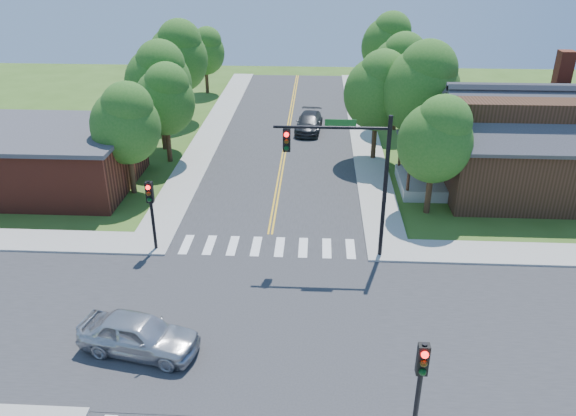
# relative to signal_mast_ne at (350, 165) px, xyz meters

# --- Properties ---
(ground) EXTENTS (100.00, 100.00, 0.00)m
(ground) POSITION_rel_signal_mast_ne_xyz_m (-3.91, -5.59, -4.85)
(ground) COLOR #38591B
(ground) RESTS_ON ground
(road_ns) EXTENTS (10.00, 90.00, 0.04)m
(road_ns) POSITION_rel_signal_mast_ne_xyz_m (-3.91, -5.59, -4.83)
(road_ns) COLOR #2D2D30
(road_ns) RESTS_ON ground
(road_ew) EXTENTS (90.00, 10.00, 0.04)m
(road_ew) POSITION_rel_signal_mast_ne_xyz_m (-3.91, -5.59, -4.83)
(road_ew) COLOR #2D2D30
(road_ew) RESTS_ON ground
(intersection_patch) EXTENTS (10.20, 10.20, 0.06)m
(intersection_patch) POSITION_rel_signal_mast_ne_xyz_m (-3.91, -5.59, -4.85)
(intersection_patch) COLOR #2D2D30
(intersection_patch) RESTS_ON ground
(sidewalk_ne) EXTENTS (40.00, 40.00, 0.14)m
(sidewalk_ne) POSITION_rel_signal_mast_ne_xyz_m (11.90, 10.23, -4.78)
(sidewalk_ne) COLOR #9E9B93
(sidewalk_ne) RESTS_ON ground
(sidewalk_nw) EXTENTS (40.00, 40.00, 0.14)m
(sidewalk_nw) POSITION_rel_signal_mast_ne_xyz_m (-19.73, 10.23, -4.78)
(sidewalk_nw) COLOR #9E9B93
(sidewalk_nw) RESTS_ON ground
(crosswalk_north) EXTENTS (8.85, 2.00, 0.01)m
(crosswalk_north) POSITION_rel_signal_mast_ne_xyz_m (-3.91, 0.61, -4.80)
(crosswalk_north) COLOR white
(crosswalk_north) RESTS_ON ground
(centerline) EXTENTS (0.30, 90.00, 0.01)m
(centerline) POSITION_rel_signal_mast_ne_xyz_m (-3.91, -5.59, -4.80)
(centerline) COLOR yellow
(centerline) RESTS_ON ground
(signal_mast_ne) EXTENTS (5.30, 0.42, 7.20)m
(signal_mast_ne) POSITION_rel_signal_mast_ne_xyz_m (0.00, 0.00, 0.00)
(signal_mast_ne) COLOR black
(signal_mast_ne) RESTS_ON ground
(signal_pole_se) EXTENTS (0.34, 0.42, 3.80)m
(signal_pole_se) POSITION_rel_signal_mast_ne_xyz_m (1.69, -11.21, -2.19)
(signal_pole_se) COLOR black
(signal_pole_se) RESTS_ON ground
(signal_pole_nw) EXTENTS (0.34, 0.42, 3.80)m
(signal_pole_nw) POSITION_rel_signal_mast_ne_xyz_m (-9.51, -0.01, -2.19)
(signal_pole_nw) COLOR black
(signal_pole_nw) RESTS_ON ground
(house_ne) EXTENTS (13.05, 8.80, 7.11)m
(house_ne) POSITION_rel_signal_mast_ne_xyz_m (11.19, 8.65, -1.52)
(house_ne) COLOR black
(house_ne) RESTS_ON ground
(building_nw) EXTENTS (10.40, 8.40, 3.73)m
(building_nw) POSITION_rel_signal_mast_ne_xyz_m (-18.11, 7.61, -2.97)
(building_nw) COLOR maroon
(building_nw) RESTS_ON ground
(tree_e_a) EXTENTS (4.06, 3.86, 6.91)m
(tree_e_a) POSITION_rel_signal_mast_ne_xyz_m (4.92, 5.06, -0.33)
(tree_e_a) COLOR #382314
(tree_e_a) RESTS_ON ground
(tree_e_b) EXTENTS (5.06, 4.81, 8.60)m
(tree_e_b) POSITION_rel_signal_mast_ne_xyz_m (5.12, 11.98, 0.79)
(tree_e_b) COLOR #382314
(tree_e_b) RESTS_ON ground
(tree_e_c) EXTENTS (4.59, 4.36, 7.81)m
(tree_e_c) POSITION_rel_signal_mast_ne_xyz_m (4.80, 20.31, 0.26)
(tree_e_c) COLOR #382314
(tree_e_c) RESTS_ON ground
(tree_e_d) EXTENTS (4.83, 4.58, 8.20)m
(tree_e_d) POSITION_rel_signal_mast_ne_xyz_m (4.88, 29.79, 0.52)
(tree_e_d) COLOR #382314
(tree_e_d) RESTS_ON ground
(tree_w_a) EXTENTS (4.09, 3.88, 6.95)m
(tree_w_a) POSITION_rel_signal_mast_ne_xyz_m (-12.68, 6.88, -0.30)
(tree_w_a) COLOR #382314
(tree_w_a) RESTS_ON ground
(tree_w_b) EXTENTS (4.70, 4.46, 7.99)m
(tree_w_b) POSITION_rel_signal_mast_ne_xyz_m (-12.75, 14.76, 0.38)
(tree_w_b) COLOR #382314
(tree_w_b) RESTS_ON ground
(tree_w_c) EXTENTS (4.94, 4.69, 8.39)m
(tree_w_c) POSITION_rel_signal_mast_ne_xyz_m (-13.07, 22.16, 0.65)
(tree_w_c) COLOR #382314
(tree_w_c) RESTS_ON ground
(tree_w_d) EXTENTS (3.83, 3.64, 6.51)m
(tree_w_d) POSITION_rel_signal_mast_ne_xyz_m (-12.59, 31.23, -0.59)
(tree_w_d) COLOR #382314
(tree_w_d) RESTS_ON ground
(tree_house) EXTENTS (4.54, 4.31, 7.72)m
(tree_house) POSITION_rel_signal_mast_ne_xyz_m (2.53, 13.42, 0.20)
(tree_house) COLOR #382314
(tree_house) RESTS_ON ground
(tree_bldg) EXTENTS (4.10, 3.89, 6.96)m
(tree_bldg) POSITION_rel_signal_mast_ne_xyz_m (-11.75, 12.28, -0.29)
(tree_bldg) COLOR #382314
(tree_bldg) RESTS_ON ground
(car_silver) EXTENTS (3.66, 5.32, 1.57)m
(car_silver) POSITION_rel_signal_mast_ne_xyz_m (-8.07, -7.57, -4.07)
(car_silver) COLOR silver
(car_silver) RESTS_ON ground
(car_dgrey) EXTENTS (2.79, 5.15, 1.40)m
(car_dgrey) POSITION_rel_signal_mast_ne_xyz_m (-2.21, 19.46, -4.15)
(car_dgrey) COLOR #2B2D30
(car_dgrey) RESTS_ON ground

